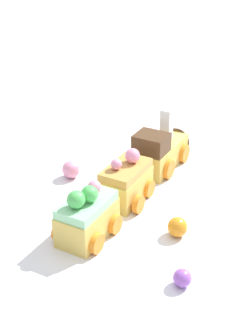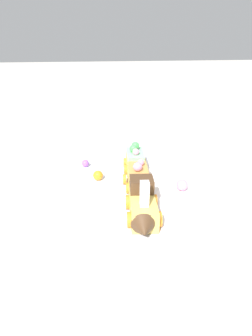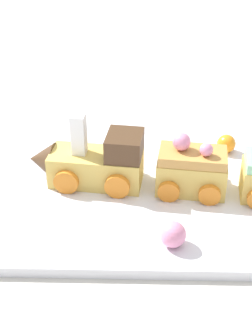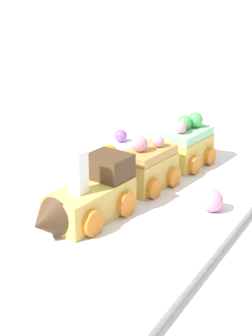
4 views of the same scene
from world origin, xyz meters
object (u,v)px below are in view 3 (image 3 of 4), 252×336
at_px(cake_train_locomotive, 90,163).
at_px(gumball_pink, 170,234).
at_px(gumball_orange, 226,144).
at_px(cake_car_caramel, 191,170).

height_order(cake_train_locomotive, gumball_pink, cake_train_locomotive).
relative_size(gumball_pink, gumball_orange, 1.08).
xyz_separation_m(cake_train_locomotive, cake_car_caramel, (-0.12, 0.02, 0.00)).
distance_m(cake_train_locomotive, cake_car_caramel, 0.12).
distance_m(cake_car_caramel, gumball_pink, 0.10).
bearing_deg(gumball_pink, gumball_orange, -114.52).
bearing_deg(gumball_orange, gumball_pink, 65.48).
distance_m(cake_train_locomotive, gumball_pink, 0.15).
distance_m(cake_car_caramel, gumball_orange, 0.11).
relative_size(cake_train_locomotive, gumball_pink, 5.30).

